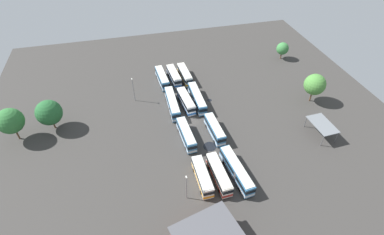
{
  "coord_description": "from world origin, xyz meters",
  "views": [
    {
      "loc": [
        -60.83,
        15.35,
        56.19
      ],
      "look_at": [
        -0.41,
        0.22,
        1.59
      ],
      "focal_mm": 26.92,
      "sensor_mm": 36.0,
      "label": 1
    }
  ],
  "objects_px": {
    "bus_row1_slot2": "(186,135)",
    "bus_row3_slot1": "(174,76)",
    "bus_row2_slot0": "(197,98)",
    "tree_east_edge": "(49,113)",
    "maintenance_shelter": "(322,125)",
    "bus_row0_slot0": "(236,170)",
    "lamp_post_mid_lot": "(187,187)",
    "bus_row0_slot2": "(202,176)",
    "lamp_post_far_corner": "(133,89)",
    "tree_northwest": "(283,49)",
    "tree_west_edge": "(315,85)",
    "bus_row2_slot2": "(172,104)",
    "bus_row3_slot2": "(162,78)",
    "tree_south_edge": "(10,121)",
    "bus_row3_slot0": "(185,74)",
    "bus_row0_slot1": "(219,174)",
    "bus_row2_slot1": "(186,101)",
    "bus_row1_slot0": "(215,129)"
  },
  "relations": [
    {
      "from": "lamp_post_far_corner",
      "to": "tree_west_edge",
      "type": "bearing_deg",
      "value": -104.15
    },
    {
      "from": "lamp_post_mid_lot",
      "to": "tree_northwest",
      "type": "xyz_separation_m",
      "value": [
        51.7,
        -49.46,
        -0.04
      ]
    },
    {
      "from": "tree_northwest",
      "to": "tree_west_edge",
      "type": "relative_size",
      "value": 0.69
    },
    {
      "from": "bus_row2_slot0",
      "to": "tree_east_edge",
      "type": "bearing_deg",
      "value": 91.47
    },
    {
      "from": "tree_south_edge",
      "to": "bus_row1_slot0",
      "type": "bearing_deg",
      "value": -102.17
    },
    {
      "from": "maintenance_shelter",
      "to": "bus_row1_slot0",
      "type": "bearing_deg",
      "value": 75.93
    },
    {
      "from": "maintenance_shelter",
      "to": "lamp_post_mid_lot",
      "type": "distance_m",
      "value": 41.78
    },
    {
      "from": "bus_row3_slot0",
      "to": "bus_row2_slot0",
      "type": "bearing_deg",
      "value": -177.28
    },
    {
      "from": "bus_row2_slot0",
      "to": "bus_row3_slot1",
      "type": "distance_m",
      "value": 14.95
    },
    {
      "from": "lamp_post_mid_lot",
      "to": "tree_east_edge",
      "type": "bearing_deg",
      "value": 44.6
    },
    {
      "from": "bus_row1_slot2",
      "to": "bus_row2_slot2",
      "type": "distance_m",
      "value": 14.09
    },
    {
      "from": "tree_east_edge",
      "to": "bus_row0_slot1",
      "type": "bearing_deg",
      "value": -125.62
    },
    {
      "from": "bus_row0_slot0",
      "to": "bus_row2_slot1",
      "type": "bearing_deg",
      "value": 10.77
    },
    {
      "from": "bus_row0_slot1",
      "to": "maintenance_shelter",
      "type": "distance_m",
      "value": 32.79
    },
    {
      "from": "bus_row0_slot2",
      "to": "lamp_post_far_corner",
      "type": "distance_m",
      "value": 37.38
    },
    {
      "from": "bus_row3_slot1",
      "to": "tree_northwest",
      "type": "relative_size",
      "value": 1.63
    },
    {
      "from": "bus_row3_slot1",
      "to": "lamp_post_far_corner",
      "type": "xyz_separation_m",
      "value": [
        -8.18,
        14.23,
        2.61
      ]
    },
    {
      "from": "bus_row2_slot1",
      "to": "bus_row2_slot2",
      "type": "bearing_deg",
      "value": 92.38
    },
    {
      "from": "bus_row0_slot1",
      "to": "lamp_post_mid_lot",
      "type": "bearing_deg",
      "value": 110.29
    },
    {
      "from": "tree_west_edge",
      "to": "lamp_post_mid_lot",
      "type": "bearing_deg",
      "value": 118.65
    },
    {
      "from": "bus_row0_slot1",
      "to": "bus_row2_slot1",
      "type": "xyz_separation_m",
      "value": [
        28.93,
        1.13,
        -0.0
      ]
    },
    {
      "from": "bus_row3_slot1",
      "to": "tree_northwest",
      "type": "distance_m",
      "value": 43.26
    },
    {
      "from": "bus_row3_slot2",
      "to": "tree_south_edge",
      "type": "height_order",
      "value": "tree_south_edge"
    },
    {
      "from": "bus_row0_slot0",
      "to": "bus_row2_slot2",
      "type": "distance_m",
      "value": 30.36
    },
    {
      "from": "bus_row2_slot2",
      "to": "bus_row1_slot2",
      "type": "bearing_deg",
      "value": -175.79
    },
    {
      "from": "bus_row1_slot2",
      "to": "bus_row2_slot2",
      "type": "relative_size",
      "value": 0.83
    },
    {
      "from": "bus_row0_slot0",
      "to": "lamp_post_mid_lot",
      "type": "bearing_deg",
      "value": 103.83
    },
    {
      "from": "tree_west_edge",
      "to": "bus_row0_slot2",
      "type": "bearing_deg",
      "value": 117.62
    },
    {
      "from": "bus_row1_slot2",
      "to": "bus_row2_slot0",
      "type": "xyz_separation_m",
      "value": [
        14.76,
        -6.93,
        0.0
      ]
    },
    {
      "from": "bus_row0_slot1",
      "to": "tree_east_edge",
      "type": "relative_size",
      "value": 1.24
    },
    {
      "from": "tree_west_edge",
      "to": "bus_row0_slot1",
      "type": "bearing_deg",
      "value": 120.4
    },
    {
      "from": "bus_row0_slot0",
      "to": "bus_row0_slot1",
      "type": "xyz_separation_m",
      "value": [
        -0.02,
        4.37,
        -0.0
      ]
    },
    {
      "from": "maintenance_shelter",
      "to": "tree_south_edge",
      "type": "bearing_deg",
      "value": 77.16
    },
    {
      "from": "maintenance_shelter",
      "to": "bus_row1_slot2",
      "type": "bearing_deg",
      "value": 79.23
    },
    {
      "from": "lamp_post_far_corner",
      "to": "tree_west_edge",
      "type": "xyz_separation_m",
      "value": [
        -13.54,
        -53.69,
        1.66
      ]
    },
    {
      "from": "bus_row0_slot2",
      "to": "bus_row3_slot2",
      "type": "relative_size",
      "value": 0.9
    },
    {
      "from": "lamp_post_far_corner",
      "to": "bus_row3_slot2",
      "type": "bearing_deg",
      "value": -52.45
    },
    {
      "from": "tree_south_edge",
      "to": "tree_east_edge",
      "type": "height_order",
      "value": "tree_south_edge"
    },
    {
      "from": "lamp_post_far_corner",
      "to": "bus_row2_slot0",
      "type": "bearing_deg",
      "value": -107.99
    },
    {
      "from": "bus_row3_slot0",
      "to": "lamp_post_far_corner",
      "type": "bearing_deg",
      "value": 114.06
    },
    {
      "from": "bus_row2_slot0",
      "to": "tree_west_edge",
      "type": "distance_m",
      "value": 36.02
    },
    {
      "from": "bus_row3_slot0",
      "to": "tree_south_edge",
      "type": "height_order",
      "value": "tree_south_edge"
    },
    {
      "from": "tree_northwest",
      "to": "bus_row0_slot1",
      "type": "bearing_deg",
      "value": 139.85
    },
    {
      "from": "bus_row3_slot1",
      "to": "lamp_post_mid_lot",
      "type": "height_order",
      "value": "lamp_post_mid_lot"
    },
    {
      "from": "lamp_post_mid_lot",
      "to": "tree_east_edge",
      "type": "relative_size",
      "value": 0.84
    },
    {
      "from": "bus_row3_slot0",
      "to": "tree_east_edge",
      "type": "xyz_separation_m",
      "value": [
        -15.21,
        41.42,
        3.71
      ]
    },
    {
      "from": "bus_row1_slot2",
      "to": "bus_row3_slot1",
      "type": "distance_m",
      "value": 29.12
    },
    {
      "from": "lamp_post_mid_lot",
      "to": "tree_east_edge",
      "type": "distance_m",
      "value": 44.28
    },
    {
      "from": "bus_row1_slot2",
      "to": "maintenance_shelter",
      "type": "height_order",
      "value": "maintenance_shelter"
    },
    {
      "from": "bus_row0_slot0",
      "to": "tree_northwest",
      "type": "distance_m",
      "value": 60.81
    }
  ]
}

